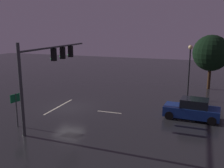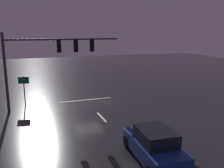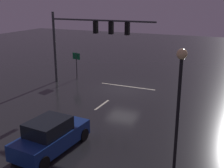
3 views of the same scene
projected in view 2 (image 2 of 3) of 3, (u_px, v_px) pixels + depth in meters
ground_plane at (88, 103)px, 22.11m from camera, size 80.00×80.00×0.00m
traffic_signal_assembly at (51, 53)px, 19.92m from camera, size 9.45×0.47×6.30m
lane_dash_far at (102, 117)px, 18.44m from camera, size 0.16×2.20×0.01m
lane_dash_mid at (136, 154)px, 12.93m from camera, size 0.16×2.20×0.01m
stop_bar at (86, 100)px, 23.02m from camera, size 5.00×0.16×0.01m
car_approaching at (154, 145)px, 12.18m from camera, size 2.17×4.47×1.70m
route_sign at (24, 84)px, 21.17m from camera, size 0.89×0.26×2.55m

